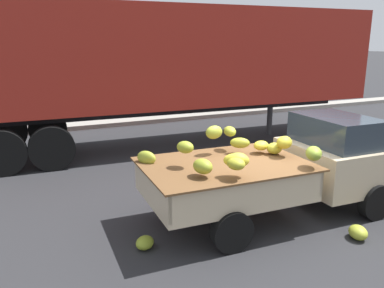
% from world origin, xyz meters
% --- Properties ---
extents(ground, '(220.00, 220.00, 0.00)m').
position_xyz_m(ground, '(0.00, 0.00, 0.00)').
color(ground, '#28282B').
extents(curb_strip, '(80.00, 0.80, 0.16)m').
position_xyz_m(curb_strip, '(0.00, 8.79, 0.08)').
color(curb_strip, gray).
rests_on(curb_strip, ground).
extents(pickup_truck, '(4.82, 2.02, 1.70)m').
position_xyz_m(pickup_truck, '(0.90, -0.10, 0.89)').
color(pickup_truck, '#CCB793').
rests_on(pickup_truck, ground).
extents(semi_trailer, '(12.10, 3.11, 3.95)m').
position_xyz_m(semi_trailer, '(0.29, 5.27, 2.54)').
color(semi_trailer, maroon).
rests_on(semi_trailer, ground).
extents(fallen_banana_bunch_near_tailgate, '(0.40, 0.41, 0.19)m').
position_xyz_m(fallen_banana_bunch_near_tailgate, '(-2.44, -0.24, 0.10)').
color(fallen_banana_bunch_near_tailgate, olive).
rests_on(fallen_banana_bunch_near_tailgate, ground).
extents(fallen_banana_bunch_by_wheel, '(0.39, 0.43, 0.22)m').
position_xyz_m(fallen_banana_bunch_by_wheel, '(0.70, -1.36, 0.11)').
color(fallen_banana_bunch_by_wheel, '#A5AE30').
rests_on(fallen_banana_bunch_by_wheel, ground).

